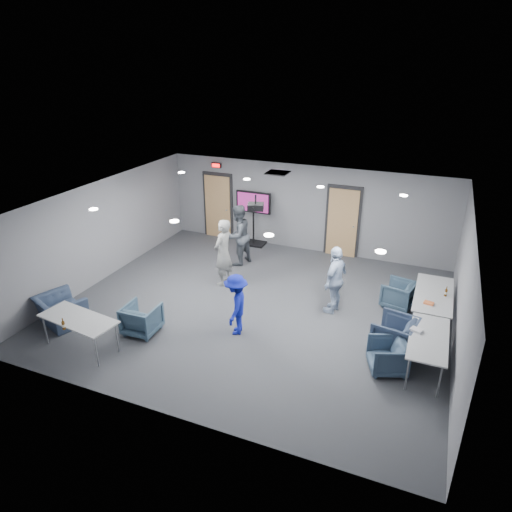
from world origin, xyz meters
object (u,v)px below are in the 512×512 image
at_px(person_a, 223,253).
at_px(tv_stand, 253,215).
at_px(person_b, 238,235).
at_px(bottle_front, 64,325).
at_px(person_d, 236,305).
at_px(projector, 256,207).
at_px(person_c, 335,280).
at_px(chair_right_a, 398,294).
at_px(table_right_b, 429,339).
at_px(chair_front_a, 142,319).
at_px(table_right_a, 434,295).
at_px(chair_front_b, 61,310).
at_px(bottle_right, 446,293).
at_px(chair_right_c, 387,356).
at_px(chair_right_b, 394,335).
at_px(table_front_left, 78,320).

bearing_deg(person_a, tv_stand, -166.07).
relative_size(person_b, bottle_front, 7.24).
xyz_separation_m(person_d, projector, (-0.25, 1.72, 1.70)).
distance_m(bottle_front, tv_stand, 7.25).
relative_size(person_c, chair_right_a, 2.33).
relative_size(person_a, table_right_b, 1.06).
bearing_deg(chair_front_a, table_right_a, -156.06).
height_order(person_c, tv_stand, tv_stand).
height_order(person_a, chair_front_b, person_a).
bearing_deg(person_c, bottle_right, 111.14).
relative_size(person_c, person_d, 1.19).
relative_size(chair_right_c, bottle_right, 3.00).
distance_m(person_c, table_right_a, 2.23).
xyz_separation_m(table_right_a, table_right_b, (0.00, -1.90, -0.01)).
distance_m(table_right_a, bottle_front, 7.98).
bearing_deg(chair_right_b, bottle_right, 160.34).
height_order(chair_front_a, table_front_left, table_front_left).
xyz_separation_m(table_right_a, table_front_left, (-6.73, -3.92, -0.01)).
height_order(chair_right_b, chair_front_b, chair_right_b).
xyz_separation_m(person_b, projector, (1.24, -1.66, 1.50)).
distance_m(chair_right_c, table_right_a, 2.36).
xyz_separation_m(person_c, person_d, (-1.77, -1.74, -0.14)).
bearing_deg(person_b, person_a, 26.01).
bearing_deg(table_right_a, chair_front_a, 116.30).
xyz_separation_m(person_d, bottle_right, (4.21, 2.10, 0.11)).
distance_m(person_a, table_right_a, 5.28).
distance_m(person_b, chair_front_a, 4.23).
height_order(chair_right_c, chair_front_a, chair_front_a).
bearing_deg(bottle_front, chair_front_b, 138.53).
relative_size(person_c, projector, 3.68).
height_order(person_d, chair_right_c, person_d).
bearing_deg(chair_right_c, person_b, -146.70).
height_order(chair_right_a, chair_right_b, chair_right_b).
bearing_deg(table_right_b, chair_right_b, 59.16).
height_order(chair_right_b, chair_right_c, chair_right_b).
xyz_separation_m(person_a, table_right_a, (5.28, 0.10, -0.22)).
relative_size(table_front_left, bottle_front, 7.17).
distance_m(chair_right_a, chair_right_c, 2.68).
bearing_deg(projector, chair_front_b, -159.21).
distance_m(chair_front_b, tv_stand, 6.57).
bearing_deg(bottle_front, projector, 58.00).
height_order(chair_front_b, tv_stand, tv_stand).
relative_size(person_a, chair_front_b, 1.78).
distance_m(chair_front_a, projector, 3.67).
bearing_deg(tv_stand, chair_right_c, -45.62).
height_order(chair_right_a, table_right_a, table_right_a).
xyz_separation_m(chair_front_a, chair_front_b, (-1.94, -0.40, -0.01)).
bearing_deg(table_front_left, bottle_right, 36.97).
bearing_deg(table_right_b, person_b, 60.02).
xyz_separation_m(person_a, projector, (1.06, -0.31, 1.49)).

